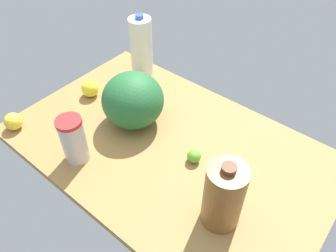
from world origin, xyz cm
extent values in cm
cube|color=olive|center=(0.00, 0.00, 1.50)|extent=(120.00, 76.00, 3.00)
ellipsoid|color=#246332|center=(19.04, -1.86, 13.85)|extent=(24.10, 24.10, 21.70)
cylinder|color=white|center=(40.17, -29.64, 16.60)|extent=(10.20, 10.20, 27.21)
cylinder|color=blue|center=(40.17, -29.64, 31.11)|extent=(3.57, 3.57, 1.80)
cylinder|color=beige|center=(21.44, 25.45, 11.51)|extent=(8.66, 8.66, 17.03)
cylinder|color=red|center=(21.44, 25.45, 20.73)|extent=(8.92, 8.92, 1.40)
cylinder|color=brown|center=(-31.74, 13.57, 14.57)|extent=(11.82, 11.82, 23.13)
cylinder|color=#59331E|center=(-31.74, 13.57, 27.03)|extent=(4.14, 4.14, 1.80)
sphere|color=#64B02F|center=(-12.03, -0.23, 5.51)|extent=(5.02, 5.02, 5.02)
sphere|color=#5BAE30|center=(-24.08, -2.19, 5.95)|extent=(5.90, 5.90, 5.90)
sphere|color=yellow|center=(52.92, 31.28, 6.48)|extent=(6.95, 6.95, 6.95)
sphere|color=yellow|center=(45.51, -1.66, 6.73)|extent=(7.46, 7.46, 7.46)
camera|label=1|loc=(-53.47, 65.13, 94.09)|focal=35.00mm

